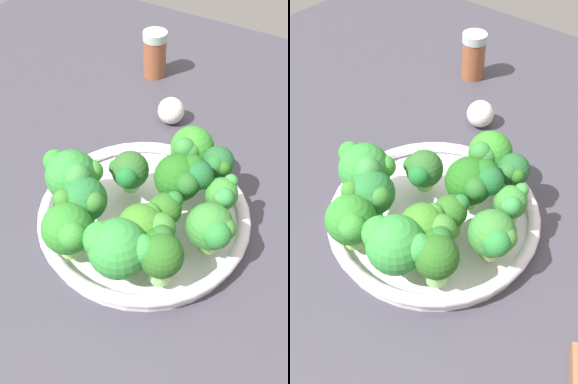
# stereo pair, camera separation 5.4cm
# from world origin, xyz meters

# --- Properties ---
(ground_plane) EXTENTS (1.30, 1.30, 0.03)m
(ground_plane) POSITION_xyz_m (0.00, 0.00, -0.01)
(ground_plane) COLOR #3D3B46
(bowl) EXTENTS (0.28, 0.28, 0.03)m
(bowl) POSITION_xyz_m (0.04, -0.03, 0.01)
(bowl) COLOR white
(bowl) RESTS_ON ground_plane
(broccoli_floret_0) EXTENTS (0.07, 0.07, 0.07)m
(broccoli_floret_0) POSITION_xyz_m (-0.02, -0.06, 0.07)
(broccoli_floret_0) COLOR #9DCF70
(broccoli_floret_0) RESTS_ON bowl
(broccoli_floret_1) EXTENTS (0.06, 0.06, 0.07)m
(broccoli_floret_1) POSITION_xyz_m (-0.02, 0.02, 0.07)
(broccoli_floret_1) COLOR #83C469
(broccoli_floret_1) RESTS_ON bowl
(broccoli_floret_2) EXTENTS (0.06, 0.06, 0.07)m
(broccoli_floret_2) POSITION_xyz_m (0.02, -0.13, 0.07)
(broccoli_floret_2) COLOR #9BC868
(broccoli_floret_2) RESTS_ON bowl
(broccoli_floret_3) EXTENTS (0.05, 0.04, 0.06)m
(broccoli_floret_3) POSITION_xyz_m (0.02, -0.07, 0.06)
(broccoli_floret_3) COLOR #83B15F
(broccoli_floret_3) RESTS_ON bowl
(broccoli_floret_4) EXTENTS (0.05, 0.04, 0.06)m
(broccoli_floret_4) POSITION_xyz_m (0.08, -0.12, 0.07)
(broccoli_floret_4) COLOR #8ECF62
(broccoli_floret_4) RESTS_ON bowl
(broccoli_floret_5) EXTENTS (0.07, 0.07, 0.08)m
(broccoli_floret_5) POSITION_xyz_m (0.00, 0.05, 0.08)
(broccoli_floret_5) COLOR #83BD52
(broccoli_floret_5) RESTS_ON bowl
(broccoli_floret_6) EXTENTS (0.06, 0.05, 0.06)m
(broccoli_floret_6) POSITION_xyz_m (0.06, 0.01, 0.06)
(broccoli_floret_6) COLOR #82CB61
(broccoli_floret_6) RESTS_ON bowl
(broccoli_floret_7) EXTENTS (0.07, 0.06, 0.07)m
(broccoli_floret_7) POSITION_xyz_m (0.13, -0.04, 0.07)
(broccoli_floret_7) COLOR #90C76C
(broccoli_floret_7) RESTS_ON bowl
(broccoli_floret_8) EXTENTS (0.07, 0.08, 0.08)m
(broccoli_floret_8) POSITION_xyz_m (-0.06, -0.05, 0.07)
(broccoli_floret_8) COLOR #79B04D
(broccoli_floret_8) RESTS_ON bowl
(broccoli_floret_9) EXTENTS (0.06, 0.06, 0.07)m
(broccoli_floret_9) POSITION_xyz_m (-0.07, 0.01, 0.07)
(broccoli_floret_9) COLOR #92C961
(broccoli_floret_9) RESTS_ON bowl
(broccoli_floret_10) EXTENTS (0.05, 0.04, 0.06)m
(broccoli_floret_10) POSITION_xyz_m (0.12, -0.09, 0.07)
(broccoli_floret_10) COLOR #7EBB55
(broccoli_floret_10) RESTS_ON bowl
(broccoli_floret_11) EXTENTS (0.05, 0.05, 0.07)m
(broccoli_floret_11) POSITION_xyz_m (-0.04, -0.10, 0.07)
(broccoli_floret_11) COLOR #94D675
(broccoli_floret_11) RESTS_ON bowl
(broccoli_floret_12) EXTENTS (0.06, 0.07, 0.08)m
(broccoli_floret_12) POSITION_xyz_m (0.07, -0.06, 0.08)
(broccoli_floret_12) COLOR #9BCD71
(broccoli_floret_12) RESTS_ON bowl
(garlic_bulb) EXTENTS (0.05, 0.05, 0.05)m
(garlic_bulb) POSITION_xyz_m (0.25, 0.05, 0.02)
(garlic_bulb) COLOR silver
(garlic_bulb) RESTS_ON ground_plane
(pepper_shaker) EXTENTS (0.05, 0.05, 0.09)m
(pepper_shaker) POSITION_xyz_m (0.37, 0.15, 0.04)
(pepper_shaker) COLOR brown
(pepper_shaker) RESTS_ON ground_plane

